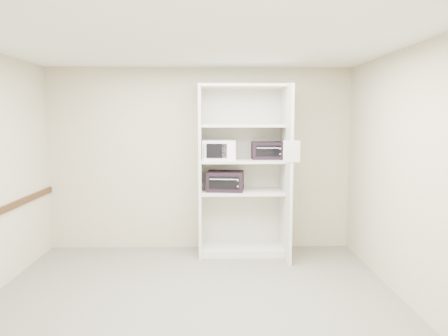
{
  "coord_description": "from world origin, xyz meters",
  "views": [
    {
      "loc": [
        0.21,
        -4.5,
        1.94
      ],
      "look_at": [
        0.35,
        1.36,
        1.28
      ],
      "focal_mm": 35.0,
      "sensor_mm": 36.0,
      "label": 1
    }
  ],
  "objects_px": {
    "shelving_unit": "(245,176)",
    "toaster_oven_upper": "(267,150)",
    "toaster_oven_lower": "(225,181)",
    "microwave": "(220,150)"
  },
  "relations": [
    {
      "from": "microwave",
      "to": "toaster_oven_upper",
      "type": "xyz_separation_m",
      "value": [
        0.68,
        0.09,
        -0.01
      ]
    },
    {
      "from": "toaster_oven_upper",
      "to": "microwave",
      "type": "bearing_deg",
      "value": -172.78
    },
    {
      "from": "shelving_unit",
      "to": "microwave",
      "type": "bearing_deg",
      "value": -171.32
    },
    {
      "from": "shelving_unit",
      "to": "toaster_oven_upper",
      "type": "relative_size",
      "value": 5.64
    },
    {
      "from": "toaster_oven_lower",
      "to": "microwave",
      "type": "bearing_deg",
      "value": -159.38
    },
    {
      "from": "shelving_unit",
      "to": "toaster_oven_upper",
      "type": "bearing_deg",
      "value": 6.13
    },
    {
      "from": "microwave",
      "to": "toaster_oven_upper",
      "type": "distance_m",
      "value": 0.68
    },
    {
      "from": "toaster_oven_upper",
      "to": "shelving_unit",
      "type": "bearing_deg",
      "value": -174.17
    },
    {
      "from": "shelving_unit",
      "to": "microwave",
      "type": "height_order",
      "value": "shelving_unit"
    },
    {
      "from": "shelving_unit",
      "to": "toaster_oven_upper",
      "type": "height_order",
      "value": "shelving_unit"
    }
  ]
}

